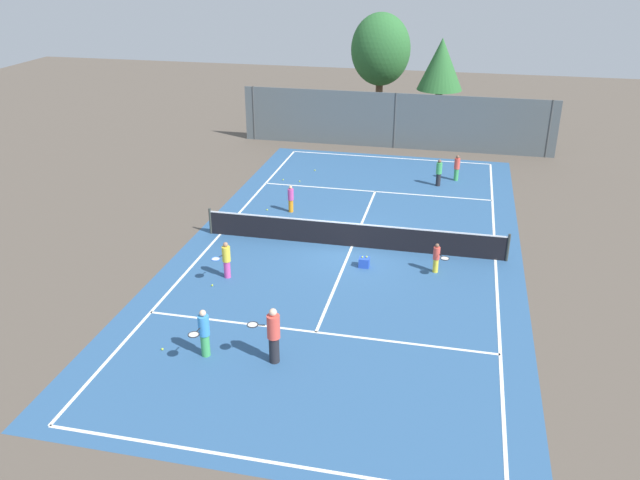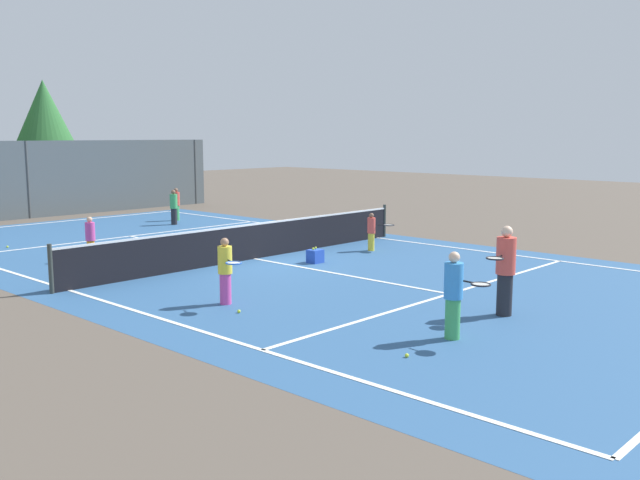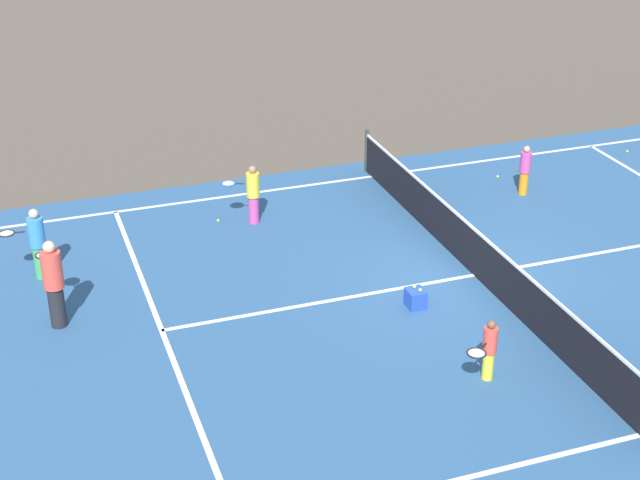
# 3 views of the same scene
# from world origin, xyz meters

# --- Properties ---
(ground_plane) EXTENTS (80.00, 80.00, 0.00)m
(ground_plane) POSITION_xyz_m (0.00, 0.00, 0.00)
(ground_plane) COLOR brown
(court_surface) EXTENTS (13.00, 25.00, 0.01)m
(court_surface) POSITION_xyz_m (0.00, 0.00, 0.00)
(court_surface) COLOR #2D5684
(court_surface) RESTS_ON ground_plane
(tennis_net) EXTENTS (11.90, 0.10, 1.10)m
(tennis_net) POSITION_xyz_m (0.00, 0.00, 0.51)
(tennis_net) COLOR #333833
(tennis_net) RESTS_ON ground_plane
(perimeter_fence) EXTENTS (18.00, 0.12, 3.20)m
(perimeter_fence) POSITION_xyz_m (0.00, 14.00, 1.60)
(perimeter_fence) COLOR #515B60
(perimeter_fence) RESTS_ON ground_plane
(tree_0) EXTENTS (3.75, 3.15, 7.08)m
(tree_0) POSITION_xyz_m (-1.63, 19.10, 4.79)
(tree_0) COLOR brown
(tree_0) RESTS_ON ground_plane
(tree_1) EXTENTS (2.71, 2.71, 5.93)m
(tree_1) POSITION_xyz_m (2.27, 16.92, 4.35)
(tree_1) COLOR brown
(tree_1) RESTS_ON ground_plane
(player_0) EXTENTS (0.26, 0.26, 1.23)m
(player_0) POSITION_xyz_m (-3.29, 3.01, 0.63)
(player_0) COLOR orange
(player_0) RESTS_ON ground_plane
(player_1) EXTENTS (0.28, 0.28, 1.31)m
(player_1) POSITION_xyz_m (3.74, 8.94, 0.67)
(player_1) COLOR #3FA559
(player_1) RESTS_ON ground_plane
(player_2) EXTENTS (0.29, 0.29, 1.35)m
(player_2) POSITION_xyz_m (2.90, 7.93, 0.69)
(player_2) COLOR #232328
(player_2) RESTS_ON ground_plane
(player_3) EXTENTS (0.55, 0.87, 1.37)m
(player_3) POSITION_xyz_m (-3.91, -3.55, 0.71)
(player_3) COLOR #D14799
(player_3) RESTS_ON ground_plane
(player_4) EXTENTS (0.95, 0.46, 1.74)m
(player_4) POSITION_xyz_m (-0.83, -8.15, 0.90)
(player_4) COLOR #232328
(player_4) RESTS_ON ground_plane
(player_5) EXTENTS (0.66, 0.77, 1.14)m
(player_5) POSITION_xyz_m (3.35, -1.53, 0.60)
(player_5) COLOR yellow
(player_5) RESTS_ON ground_plane
(player_6) EXTENTS (0.42, 0.90, 1.51)m
(player_6) POSITION_xyz_m (-2.85, -8.29, 0.78)
(player_6) COLOR #3FA559
(player_6) RESTS_ON ground_plane
(ball_crate) EXTENTS (0.38, 0.34, 0.43)m
(ball_crate) POSITION_xyz_m (0.74, -1.65, 0.18)
(ball_crate) COLOR blue
(ball_crate) RESTS_ON ground_plane
(tennis_ball_0) EXTENTS (0.07, 0.07, 0.07)m
(tennis_ball_0) POSITION_xyz_m (-3.54, 8.85, 0.03)
(tennis_ball_0) COLOR #CCE533
(tennis_ball_0) RESTS_ON ground_plane
(tennis_ball_1) EXTENTS (0.07, 0.07, 0.07)m
(tennis_ball_1) POSITION_xyz_m (-4.39, 2.94, 0.03)
(tennis_ball_1) COLOR #CCE533
(tennis_ball_1) RESTS_ON ground_plane
(tennis_ball_2) EXTENTS (0.07, 0.07, 0.07)m
(tennis_ball_2) POSITION_xyz_m (-4.20, -4.29, 0.03)
(tennis_ball_2) COLOR #CCE533
(tennis_ball_2) RESTS_ON ground_plane
(tennis_ball_3) EXTENTS (0.07, 0.07, 0.07)m
(tennis_ball_3) POSITION_xyz_m (-4.78, 7.04, 0.03)
(tennis_ball_3) COLOR #CCE533
(tennis_ball_3) RESTS_ON ground_plane
(tennis_ball_4) EXTENTS (0.07, 0.07, 0.07)m
(tennis_ball_4) POSITION_xyz_m (-4.20, -8.31, 0.03)
(tennis_ball_4) COLOR #CCE533
(tennis_ball_4) RESTS_ON ground_plane
(tennis_ball_5) EXTENTS (0.07, 0.07, 0.07)m
(tennis_ball_5) POSITION_xyz_m (-3.91, 7.00, 0.03)
(tennis_ball_5) COLOR #CCE533
(tennis_ball_5) RESTS_ON ground_plane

